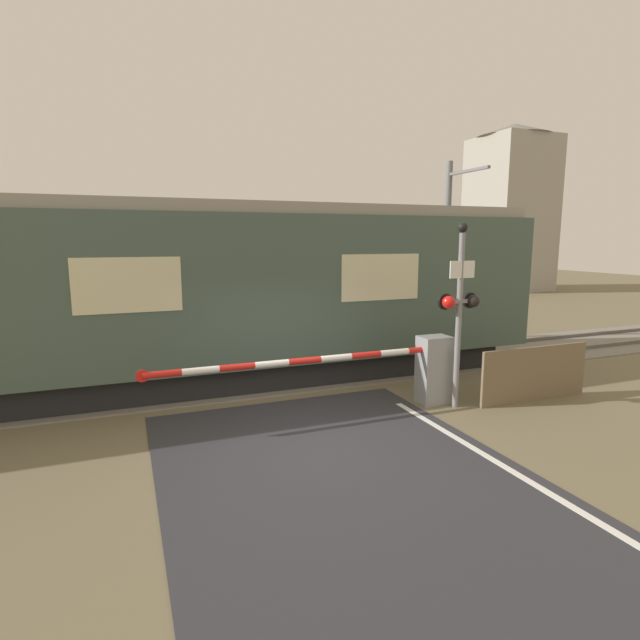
# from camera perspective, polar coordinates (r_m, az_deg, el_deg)

# --- Properties ---
(ground_plane) EXTENTS (80.00, 80.00, 0.00)m
(ground_plane) POSITION_cam_1_polar(r_m,az_deg,el_deg) (8.26, -1.01, -13.56)
(ground_plane) COLOR #6B6047
(track_bed) EXTENTS (36.00, 3.20, 0.13)m
(track_bed) POSITION_cam_1_polar(r_m,az_deg,el_deg) (11.84, -7.79, -6.40)
(track_bed) COLOR slate
(track_bed) RESTS_ON ground_plane
(train) EXTENTS (18.54, 3.16, 3.95)m
(train) POSITION_cam_1_polar(r_m,az_deg,el_deg) (11.15, -21.10, 2.54)
(train) COLOR black
(train) RESTS_ON ground_plane
(crossing_barrier) EXTENTS (5.78, 0.44, 1.33)m
(crossing_barrier) POSITION_cam_1_polar(r_m,az_deg,el_deg) (9.82, 10.82, -5.44)
(crossing_barrier) COLOR gray
(crossing_barrier) RESTS_ON ground_plane
(signal_post) EXTENTS (0.86, 0.26, 3.50)m
(signal_post) POSITION_cam_1_polar(r_m,az_deg,el_deg) (9.66, 15.67, 1.71)
(signal_post) COLOR gray
(signal_post) RESTS_ON ground_plane
(catenary_pole) EXTENTS (0.20, 1.90, 5.55)m
(catenary_pole) POSITION_cam_1_polar(r_m,az_deg,el_deg) (16.23, 14.35, 7.97)
(catenary_pole) COLOR slate
(catenary_pole) RESTS_ON ground_plane
(distant_building) EXTENTS (4.63, 4.63, 10.15)m
(distant_building) POSITION_cam_1_polar(r_m,az_deg,el_deg) (34.10, 20.87, 11.94)
(distant_building) COLOR #9E998E
(distant_building) RESTS_ON ground_plane
(roadside_fence) EXTENTS (2.59, 0.06, 1.10)m
(roadside_fence) POSITION_cam_1_polar(r_m,az_deg,el_deg) (10.86, 23.35, -5.65)
(roadside_fence) COLOR #726047
(roadside_fence) RESTS_ON ground_plane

